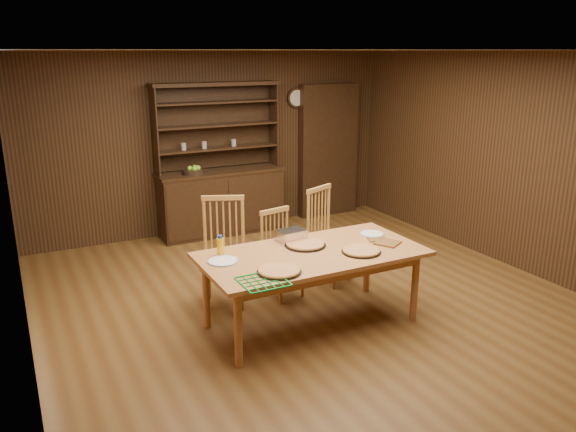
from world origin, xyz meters
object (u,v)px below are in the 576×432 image
china_hutch (221,193)px  chair_left (224,247)px  chair_right (325,232)px  juice_bottle (220,246)px  chair_center (280,251)px  dining_table (312,259)px

china_hutch → chair_left: 2.39m
chair_right → juice_bottle: (-1.51, -0.60, 0.25)m
china_hutch → chair_center: bearing=-95.2°
juice_bottle → chair_left: bearing=66.7°
dining_table → chair_left: (-0.56, 0.89, -0.07)m
dining_table → chair_center: chair_center is taller
dining_table → juice_bottle: 0.88m
chair_left → juice_bottle: chair_left is taller
juice_bottle → dining_table: bearing=-20.6°
chair_left → chair_right: chair_left is taller
chair_center → chair_right: (0.66, 0.13, 0.08)m
dining_table → juice_bottle: size_ratio=10.52×
china_hutch → chair_left: (-0.81, -2.25, 0.01)m
china_hutch → chair_left: china_hutch is taller
china_hutch → chair_right: bearing=-78.8°
chair_center → chair_left: bearing=158.5°
chair_left → juice_bottle: bearing=-89.7°
china_hutch → dining_table: (-0.25, -3.14, 0.08)m
china_hutch → dining_table: size_ratio=1.02×
china_hutch → dining_table: bearing=-94.6°
juice_bottle → chair_center: bearing=28.9°
chair_center → chair_right: size_ratio=0.87×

